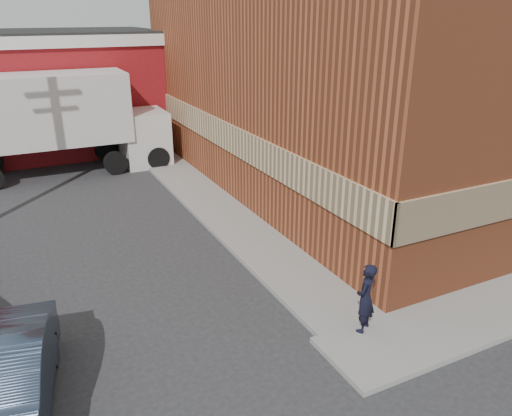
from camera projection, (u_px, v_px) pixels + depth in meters
name	position (u px, v px, depth m)	size (l,w,h in m)	color
ground	(330.00, 336.00, 10.61)	(90.00, 90.00, 0.00)	#28282B
brick_building	(385.00, 58.00, 19.90)	(14.25, 18.25, 9.36)	#9F4929
sidewalk_west	(204.00, 197.00, 18.33)	(1.80, 18.00, 0.12)	gray
man	(366.00, 298.00, 10.35)	(0.56, 0.37, 1.54)	black
sedan	(1.00, 386.00, 8.21)	(1.46, 4.19, 1.38)	#313E52
box_truck	(67.00, 117.00, 20.58)	(8.42, 2.68, 4.14)	silver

